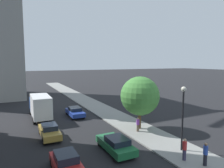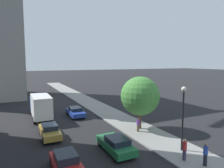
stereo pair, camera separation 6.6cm
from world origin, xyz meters
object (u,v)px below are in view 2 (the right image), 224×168
Objects in this scene: car_red at (66,163)px; box_truck at (40,106)px; street_lamp at (183,109)px; pedestrian_purple_shirt at (138,124)px; street_tree at (140,96)px; car_green at (116,144)px; pedestrian_red_shirt at (185,149)px; pedestrian_blue_shirt at (205,154)px; car_blue at (75,112)px; car_gold at (50,131)px.

box_truck is (0.00, 15.39, 1.19)m from car_red.
street_lamp is 3.61× the size of pedestrian_purple_shirt.
street_tree is 1.34× the size of car_green.
pedestrian_blue_shirt is (0.78, -1.32, 0.01)m from pedestrian_red_shirt.
car_blue is at bearing 103.50° from pedestrian_red_shirt.
box_truck reaches higher than car_blue.
box_truck reaches higher than car_gold.
street_tree is 3.47× the size of pedestrian_blue_shirt.
car_red is 2.57× the size of pedestrian_purple_shirt.
box_truck is at bearing 90.00° from car_gold.
car_green is at bearing -52.30° from car_gold.
car_blue is 13.12m from car_green.
car_blue is at bearing -10.98° from box_truck.
car_blue is at bearing 120.01° from street_tree.
pedestrian_purple_shirt reaches higher than car_green.
pedestrian_red_shirt is at bearing -76.50° from car_blue.
box_truck is (-10.04, 16.58, -2.01)m from street_lamp.
pedestrian_red_shirt is 1.53m from pedestrian_blue_shirt.
car_gold is (-4.74, 6.13, 0.01)m from car_green.
car_red reaches higher than car_green.
street_tree reaches higher than car_gold.
pedestrian_blue_shirt is at bearing -59.40° from pedestrian_red_shirt.
pedestrian_purple_shirt is at bearing -134.24° from street_tree.
car_gold reaches higher than car_green.
car_red is 4.93m from car_green.
pedestrian_purple_shirt is at bearing 35.93° from car_green.
street_lamp reaches higher than pedestrian_purple_shirt.
pedestrian_red_shirt is at bearing -129.00° from street_lamp.
car_gold is at bearing 139.17° from street_lamp.
box_truck is 4.38× the size of pedestrian_red_shirt.
car_red is 2.29× the size of pedestrian_blue_shirt.
car_gold is 2.56× the size of pedestrian_blue_shirt.
pedestrian_blue_shirt is (-0.41, -2.78, -2.84)m from street_lamp.
car_red is 15.22m from car_blue.
car_gold is at bearing 162.77° from pedestrian_purple_shirt.
car_red reaches higher than car_blue.
car_red is 9.25m from pedestrian_red_shirt.
car_green is (-5.30, 2.54, -3.18)m from street_lamp.
pedestrian_blue_shirt is (9.63, -19.36, -0.83)m from box_truck.
car_red is at bearing -108.14° from car_blue.
car_red is 15.43m from box_truck.
box_truck is at bearing 108.66° from car_green.
car_gold is 13.46m from pedestrian_red_shirt.
box_truck is 4.36× the size of pedestrian_blue_shirt.
street_lamp reaches higher than car_gold.
car_red is (-9.99, -5.38, -3.35)m from street_tree.
car_blue is at bearing 90.00° from car_green.
box_truck is at bearing 121.19° from street_lamp.
pedestrian_blue_shirt is (9.63, -3.97, 0.36)m from car_red.
street_lamp is 3.23× the size of pedestrian_red_shirt.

